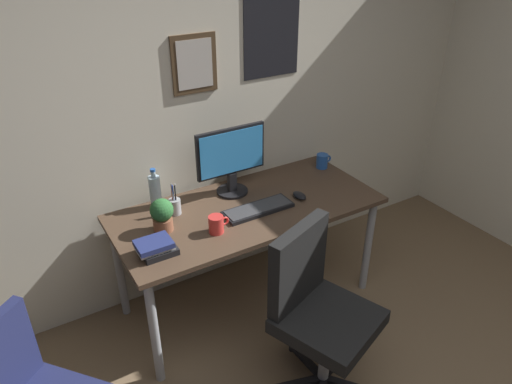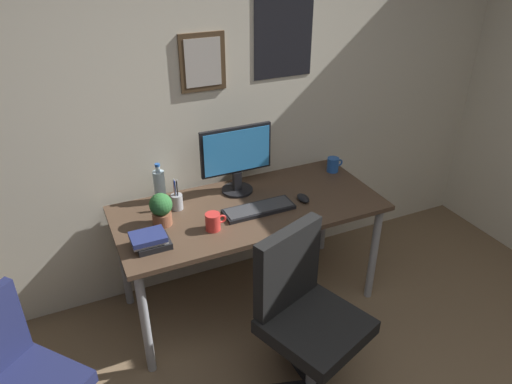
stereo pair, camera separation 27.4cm
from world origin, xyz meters
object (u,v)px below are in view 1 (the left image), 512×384
(monitor, at_px, (231,158))
(pen_cup, at_px, (175,206))
(water_bottle, at_px, (155,191))
(book_stack_left, at_px, (156,247))
(keyboard, at_px, (258,209))
(coffee_mug_far, at_px, (322,161))
(potted_plant, at_px, (162,214))
(office_chair, at_px, (316,305))
(coffee_mug_near, at_px, (216,224))
(computer_mouse, at_px, (299,196))

(monitor, height_order, pen_cup, monitor)
(pen_cup, bearing_deg, water_bottle, 115.06)
(pen_cup, bearing_deg, book_stack_left, -126.85)
(keyboard, relative_size, coffee_mug_far, 3.63)
(potted_plant, distance_m, pen_cup, 0.19)
(office_chair, bearing_deg, coffee_mug_far, 51.28)
(coffee_mug_near, bearing_deg, book_stack_left, -177.09)
(coffee_mug_far, relative_size, pen_cup, 0.59)
(office_chair, relative_size, water_bottle, 3.76)
(pen_cup, bearing_deg, office_chair, -66.20)
(coffee_mug_near, height_order, pen_cup, pen_cup)
(water_bottle, relative_size, book_stack_left, 1.25)
(water_bottle, xyz_separation_m, potted_plant, (-0.06, -0.27, -0.00))
(potted_plant, bearing_deg, pen_cup, 45.68)
(coffee_mug_far, bearing_deg, water_bottle, 175.30)
(office_chair, relative_size, monitor, 2.07)
(computer_mouse, height_order, coffee_mug_far, coffee_mug_far)
(computer_mouse, bearing_deg, water_bottle, 155.28)
(potted_plant, bearing_deg, computer_mouse, -6.81)
(coffee_mug_far, bearing_deg, keyboard, -158.92)
(keyboard, bearing_deg, potted_plant, 170.10)
(computer_mouse, xyz_separation_m, pen_cup, (-0.74, 0.23, 0.04))
(water_bottle, height_order, coffee_mug_far, water_bottle)
(office_chair, xyz_separation_m, coffee_mug_far, (0.74, 0.92, 0.26))
(office_chair, height_order, book_stack_left, office_chair)
(monitor, bearing_deg, potted_plant, -161.04)
(coffee_mug_near, bearing_deg, water_bottle, 112.98)
(keyboard, xyz_separation_m, potted_plant, (-0.56, 0.10, 0.09))
(coffee_mug_near, height_order, potted_plant, potted_plant)
(keyboard, bearing_deg, coffee_mug_near, -166.72)
(monitor, xyz_separation_m, coffee_mug_far, (0.71, -0.02, -0.19))
(keyboard, xyz_separation_m, coffee_mug_far, (0.69, 0.27, 0.04))
(monitor, xyz_separation_m, computer_mouse, (0.32, -0.29, -0.22))
(coffee_mug_far, xyz_separation_m, potted_plant, (-1.25, -0.17, 0.05))
(pen_cup, bearing_deg, computer_mouse, -17.40)
(monitor, xyz_separation_m, potted_plant, (-0.54, -0.18, -0.13))
(monitor, relative_size, computer_mouse, 4.18)
(monitor, distance_m, water_bottle, 0.50)
(book_stack_left, bearing_deg, coffee_mug_near, 2.91)
(coffee_mug_near, bearing_deg, monitor, 50.75)
(potted_plant, relative_size, book_stack_left, 0.96)
(office_chair, bearing_deg, water_bottle, 113.98)
(potted_plant, height_order, pen_cup, pen_cup)
(coffee_mug_near, xyz_separation_m, coffee_mug_far, (1.00, 0.34, -0.00))
(water_bottle, bearing_deg, computer_mouse, -24.72)
(office_chair, bearing_deg, book_stack_left, 138.14)
(potted_plant, bearing_deg, coffee_mug_far, 7.65)
(pen_cup, height_order, book_stack_left, pen_cup)
(coffee_mug_far, distance_m, pen_cup, 1.13)
(computer_mouse, distance_m, potted_plant, 0.87)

